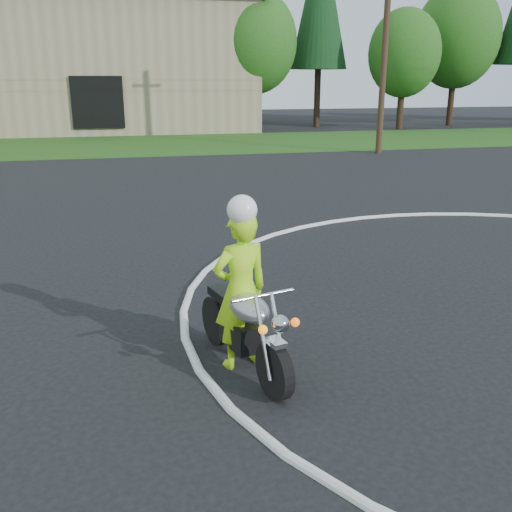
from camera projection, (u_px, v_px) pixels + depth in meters
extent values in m
cube|color=#1E4714|center=(248.00, 142.00, 31.32)|extent=(120.00, 10.00, 0.02)
cylinder|color=black|center=(275.00, 371.00, 6.23)|extent=(0.30, 0.67, 0.66)
cylinder|color=black|center=(216.00, 321.00, 7.51)|extent=(0.30, 0.67, 0.66)
cube|color=black|center=(241.00, 333.00, 6.88)|extent=(0.46, 0.66, 0.33)
ellipsoid|color=#AEADB2|center=(249.00, 308.00, 6.58)|extent=(0.57, 0.78, 0.31)
cube|color=black|center=(228.00, 296.00, 7.05)|extent=(0.45, 0.71, 0.11)
cylinder|color=white|center=(263.00, 338.00, 6.14)|extent=(0.15, 0.39, 0.88)
cylinder|color=silver|center=(279.00, 334.00, 6.23)|extent=(0.15, 0.39, 0.88)
cube|color=white|center=(276.00, 342.00, 6.11)|extent=(0.21, 0.27, 0.05)
cylinder|color=white|center=(263.00, 295.00, 6.22)|extent=(0.75, 0.24, 0.04)
sphere|color=#B9B9BF|center=(280.00, 324.00, 5.96)|extent=(0.20, 0.20, 0.20)
sphere|color=orange|center=(263.00, 330.00, 5.90)|extent=(0.10, 0.10, 0.10)
sphere|color=#FF5E0C|center=(295.00, 322.00, 6.07)|extent=(0.10, 0.10, 0.10)
cylinder|color=white|center=(238.00, 325.00, 7.36)|extent=(0.32, 0.87, 0.09)
imported|color=#ACF419|center=(241.00, 291.00, 6.77)|extent=(0.80, 0.63, 1.94)
sphere|color=white|center=(242.00, 210.00, 6.43)|extent=(0.35, 0.35, 0.35)
cube|color=black|center=(98.00, 102.00, 33.58)|extent=(3.00, 0.16, 3.00)
cylinder|color=#382619|center=(255.00, 106.00, 37.78)|extent=(0.44, 0.44, 3.24)
ellipsoid|color=#1E5116|center=(255.00, 42.00, 36.59)|extent=(5.40, 5.40, 6.48)
cylinder|color=#382619|center=(317.00, 98.00, 40.59)|extent=(0.44, 0.44, 3.96)
cylinder|color=#382619|center=(400.00, 108.00, 39.03)|extent=(0.44, 0.44, 2.88)
ellipsoid|color=#1E5116|center=(404.00, 53.00, 37.97)|extent=(4.80, 4.80, 5.76)
cylinder|color=#382619|center=(451.00, 100.00, 41.84)|extent=(0.44, 0.44, 3.60)
ellipsoid|color=#1E5116|center=(457.00, 36.00, 40.53)|extent=(6.00, 6.00, 7.20)
cylinder|color=#382619|center=(193.00, 108.00, 37.91)|extent=(0.44, 0.44, 2.88)
ellipsoid|color=#1E5116|center=(191.00, 52.00, 36.86)|extent=(4.80, 4.80, 5.76)
cylinder|color=#473321|center=(385.00, 40.00, 25.31)|extent=(0.28, 0.28, 10.00)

